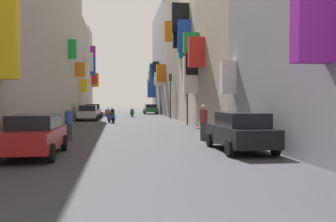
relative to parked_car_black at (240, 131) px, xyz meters
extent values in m
plane|color=#38383D|center=(-3.83, 19.09, -0.78)|extent=(140.00, 140.00, 0.00)
cube|color=orange|center=(-8.35, 24.11, 4.19)|extent=(0.95, 0.40, 1.42)
cube|color=yellow|center=(-8.43, 28.74, 2.77)|extent=(0.79, 0.49, 1.46)
cube|color=green|center=(-8.49, 19.06, 5.52)|extent=(0.68, 0.54, 1.65)
cube|color=yellow|center=(-8.50, 0.28, 3.43)|extent=(0.65, 0.59, 3.00)
cube|color=#9E9384|center=(-11.83, 36.68, 5.24)|extent=(6.00, 10.18, 12.05)
cube|color=white|center=(-8.40, 37.63, 6.32)|extent=(0.85, 0.51, 2.49)
cube|color=white|center=(-8.53, 33.31, 4.64)|extent=(0.60, 0.62, 1.80)
cube|color=#B2A899|center=(-11.83, 45.43, 5.64)|extent=(6.00, 7.32, 12.84)
cube|color=red|center=(-8.40, 46.88, 4.58)|extent=(0.87, 0.54, 1.72)
cube|color=blue|center=(-8.43, 44.24, 6.36)|extent=(0.80, 0.63, 2.77)
cube|color=purple|center=(-8.44, 44.62, 7.94)|extent=(0.78, 0.55, 3.03)
cube|color=yellow|center=(-8.28, 47.77, 4.41)|extent=(1.09, 0.63, 2.25)
cube|color=white|center=(0.81, 4.32, 2.30)|extent=(0.72, 0.55, 1.66)
cube|color=purple|center=(0.63, -4.14, 3.57)|extent=(1.07, 0.56, 2.75)
cube|color=#9E9384|center=(4.17, 9.80, 6.88)|extent=(6.00, 8.81, 15.31)
cube|color=white|center=(0.66, 13.28, 3.04)|extent=(1.02, 0.61, 2.70)
cube|color=black|center=(0.72, 13.21, 4.29)|extent=(0.91, 0.54, 2.57)
cube|color=green|center=(0.62, 12.82, 5.31)|extent=(1.11, 0.52, 1.45)
cube|color=red|center=(0.63, 11.10, 4.43)|extent=(1.08, 0.58, 2.02)
cube|color=#BCB29E|center=(4.17, 17.87, 9.57)|extent=(6.00, 7.34, 20.69)
cube|color=#19B2BF|center=(0.82, 17.36, 5.76)|extent=(0.70, 0.39, 2.14)
cube|color=blue|center=(0.64, 15.76, 6.32)|extent=(1.07, 0.45, 2.53)
cube|color=black|center=(0.54, 17.14, 7.03)|extent=(1.26, 0.47, 3.04)
cube|color=yellow|center=(0.51, 17.09, 8.21)|extent=(1.33, 0.51, 1.84)
cube|color=black|center=(0.47, 16.68, 7.95)|extent=(1.40, 0.46, 2.39)
cube|color=gray|center=(4.17, 27.59, 6.31)|extent=(6.00, 12.12, 14.18)
cube|color=orange|center=(0.62, 32.11, 4.47)|extent=(1.10, 0.62, 2.25)
cube|color=orange|center=(0.54, 22.60, 7.91)|extent=(1.26, 0.53, 1.94)
cube|color=gray|center=(4.17, 41.37, 6.80)|extent=(6.00, 15.44, 15.15)
cube|color=white|center=(0.66, 35.48, 3.96)|extent=(1.02, 0.36, 1.68)
cube|color=blue|center=(0.52, 39.66, 5.09)|extent=(1.30, 0.56, 2.63)
cube|color=black|center=(0.73, 39.14, 5.58)|extent=(0.89, 0.48, 2.11)
cube|color=blue|center=(0.56, 44.59, 3.01)|extent=(1.22, 0.54, 2.92)
cube|color=yellow|center=(0.48, 40.87, 4.70)|extent=(1.38, 0.47, 1.47)
cube|color=black|center=(0.00, 0.06, -0.15)|extent=(1.67, 4.26, 0.66)
cube|color=black|center=(0.00, -0.15, 0.45)|extent=(1.47, 2.39, 0.53)
cylinder|color=black|center=(-0.84, 1.46, -0.48)|extent=(0.18, 0.60, 0.60)
cylinder|color=black|center=(0.84, 1.46, -0.48)|extent=(0.18, 0.60, 0.60)
cylinder|color=black|center=(-0.84, -1.35, -0.48)|extent=(0.18, 0.60, 0.60)
cylinder|color=black|center=(0.84, -1.35, -0.48)|extent=(0.18, 0.60, 0.60)
cube|color=#B21E1E|center=(-7.56, -0.31, -0.15)|extent=(1.67, 4.26, 0.65)
cube|color=black|center=(-7.56, -0.10, 0.42)|extent=(1.47, 2.39, 0.50)
cylinder|color=black|center=(-6.72, -1.72, -0.48)|extent=(0.18, 0.60, 0.60)
cylinder|color=black|center=(-6.72, 1.10, -0.48)|extent=(0.18, 0.60, 0.60)
cylinder|color=black|center=(-8.40, 1.10, -0.48)|extent=(0.18, 0.60, 0.60)
cube|color=white|center=(-7.41, 27.81, -0.16)|extent=(1.71, 4.00, 0.64)
cube|color=black|center=(-7.41, 28.01, 0.44)|extent=(1.51, 2.24, 0.56)
cylinder|color=black|center=(-6.55, 26.49, -0.48)|extent=(0.18, 0.60, 0.60)
cylinder|color=black|center=(-8.26, 26.49, -0.48)|extent=(0.18, 0.60, 0.60)
cylinder|color=black|center=(-6.55, 29.13, -0.48)|extent=(0.18, 0.60, 0.60)
cylinder|color=black|center=(-8.26, 29.13, -0.48)|extent=(0.18, 0.60, 0.60)
cube|color=#236638|center=(-0.12, 38.04, -0.19)|extent=(1.72, 3.94, 0.58)
cube|color=black|center=(-0.12, 37.85, 0.34)|extent=(1.51, 2.20, 0.47)
cylinder|color=black|center=(-0.98, 39.34, -0.48)|extent=(0.18, 0.60, 0.60)
cylinder|color=black|center=(0.74, 39.34, -0.48)|extent=(0.18, 0.60, 0.60)
cylinder|color=black|center=(-0.98, 36.75, -0.48)|extent=(0.18, 0.60, 0.60)
cylinder|color=black|center=(0.74, 36.75, -0.48)|extent=(0.18, 0.60, 0.60)
cube|color=#B7B7BC|center=(-7.50, 22.55, -0.18)|extent=(1.73, 4.22, 0.59)
cube|color=black|center=(-7.50, 22.76, 0.39)|extent=(1.52, 2.36, 0.55)
cylinder|color=black|center=(-6.63, 21.16, -0.48)|extent=(0.18, 0.60, 0.60)
cylinder|color=black|center=(-8.36, 21.16, -0.48)|extent=(0.18, 0.60, 0.60)
cylinder|color=black|center=(-6.63, 23.94, -0.48)|extent=(0.18, 0.60, 0.60)
cylinder|color=black|center=(-8.36, 23.94, -0.48)|extent=(0.18, 0.60, 0.60)
cube|color=#2D4CAD|center=(-5.23, 18.31, -0.32)|extent=(0.71, 1.12, 0.45)
cube|color=black|center=(-5.18, 18.12, -0.01)|extent=(0.46, 0.63, 0.16)
cylinder|color=#4C4C51|center=(-5.38, 18.81, 0.01)|extent=(0.13, 0.28, 0.68)
cylinder|color=black|center=(-5.41, 18.93, -0.54)|extent=(0.23, 0.49, 0.48)
cylinder|color=black|center=(-5.05, 17.68, -0.54)|extent=(0.23, 0.49, 0.48)
cube|color=#287F3D|center=(-3.00, 30.03, -0.32)|extent=(0.54, 1.14, 0.45)
cube|color=black|center=(-2.98, 30.24, -0.01)|extent=(0.37, 0.59, 0.16)
cylinder|color=#4C4C51|center=(-3.05, 29.48, 0.01)|extent=(0.09, 0.28, 0.68)
cylinder|color=black|center=(-3.07, 29.34, -0.54)|extent=(0.14, 0.49, 0.48)
cylinder|color=black|center=(-2.94, 30.72, -0.54)|extent=(0.14, 0.49, 0.48)
cube|color=black|center=(-5.34, 33.02, -0.32)|extent=(0.56, 1.21, 0.45)
cube|color=black|center=(-5.32, 32.80, -0.01)|extent=(0.38, 0.59, 0.16)
cylinder|color=#4C4C51|center=(-5.41, 33.60, 0.01)|extent=(0.09, 0.28, 0.68)
cylinder|color=black|center=(-5.42, 33.75, -0.54)|extent=(0.15, 0.49, 0.48)
cylinder|color=black|center=(-5.26, 32.30, -0.54)|extent=(0.15, 0.49, 0.48)
cube|color=orange|center=(-5.83, 29.76, -0.32)|extent=(0.71, 1.26, 0.45)
cube|color=black|center=(-5.88, 29.98, -0.01)|extent=(0.44, 0.62, 0.16)
cylinder|color=#4C4C51|center=(-5.69, 29.19, 0.01)|extent=(0.12, 0.28, 0.68)
cylinder|color=black|center=(-5.65, 29.04, -0.54)|extent=(0.21, 0.49, 0.48)
cylinder|color=black|center=(-6.01, 30.49, -0.54)|extent=(0.21, 0.49, 0.48)
cylinder|color=#3A3A3A|center=(-7.02, 4.76, -0.39)|extent=(0.40, 0.40, 0.79)
cylinder|color=#335199|center=(-7.02, 4.76, 0.32)|extent=(0.48, 0.48, 0.62)
sphere|color=tan|center=(-7.02, 4.76, 0.73)|extent=(0.21, 0.21, 0.21)
cylinder|color=#3F3F3F|center=(-0.55, 3.81, -0.36)|extent=(0.45, 0.45, 0.84)
cylinder|color=maroon|center=(-0.55, 3.81, 0.39)|extent=(0.53, 0.53, 0.66)
sphere|color=tan|center=(-0.55, 3.81, 0.84)|extent=(0.23, 0.23, 0.23)
cylinder|color=#2D2D2D|center=(0.73, 14.81, 1.13)|extent=(0.12, 0.12, 3.82)
cube|color=black|center=(0.73, 14.81, 3.41)|extent=(0.26, 0.26, 0.75)
sphere|color=red|center=(0.73, 14.67, 3.66)|extent=(0.14, 0.14, 0.14)
sphere|color=orange|center=(0.73, 14.67, 3.41)|extent=(0.14, 0.14, 0.14)
sphere|color=green|center=(0.73, 14.67, 3.16)|extent=(0.14, 0.14, 0.14)
cylinder|color=#2D2D2D|center=(0.77, 24.64, 1.18)|extent=(0.12, 0.12, 3.93)
cube|color=black|center=(0.77, 24.64, 3.52)|extent=(0.26, 0.26, 0.75)
sphere|color=red|center=(0.77, 24.50, 3.77)|extent=(0.14, 0.14, 0.14)
sphere|color=orange|center=(0.77, 24.50, 3.52)|extent=(0.14, 0.14, 0.14)
sphere|color=green|center=(0.77, 24.50, 3.27)|extent=(0.14, 0.14, 0.14)
camera|label=1|loc=(-4.65, -13.72, 1.19)|focal=39.73mm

